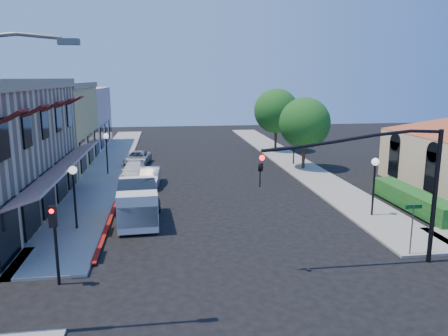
{
  "coord_description": "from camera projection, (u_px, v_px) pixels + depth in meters",
  "views": [
    {
      "loc": [
        -3.67,
        -15.47,
        8.13
      ],
      "look_at": [
        0.02,
        11.05,
        2.6
      ],
      "focal_mm": 35.0,
      "sensor_mm": 36.0,
      "label": 1
    }
  ],
  "objects": [
    {
      "name": "curb_red_strip",
      "position": [
        107.0,
        229.0,
        23.97
      ],
      "size": [
        0.25,
        10.0,
        0.06
      ],
      "primitive_type": "cube",
      "color": "maroon",
      "rests_on": "ground"
    },
    {
      "name": "street_tree_b",
      "position": [
        276.0,
        111.0,
        48.45
      ],
      "size": [
        4.94,
        4.94,
        7.02
      ],
      "color": "#372216",
      "rests_on": "ground"
    },
    {
      "name": "sidewalk_left",
      "position": [
        112.0,
        163.0,
        42.14
      ],
      "size": [
        3.5,
        50.0,
        0.12
      ],
      "primitive_type": "cube",
      "color": "gray",
      "rests_on": "ground"
    },
    {
      "name": "sidewalk_right",
      "position": [
        287.0,
        159.0,
        44.5
      ],
      "size": [
        3.5,
        50.0,
        0.12
      ],
      "primitive_type": "cube",
      "color": "gray",
      "rests_on": "ground"
    },
    {
      "name": "pink_stucco_building",
      "position": [
        62.0,
        118.0,
        51.21
      ],
      "size": [
        10.0,
        12.0,
        7.0
      ],
      "primitive_type": "cube",
      "color": "beige",
      "rests_on": "ground"
    },
    {
      "name": "lamppost_right_near",
      "position": [
        375.0,
        172.0,
        25.5
      ],
      "size": [
        0.44,
        0.44,
        3.57
      ],
      "color": "black",
      "rests_on": "ground"
    },
    {
      "name": "white_van",
      "position": [
        138.0,
        201.0,
        24.76
      ],
      "size": [
        2.41,
        5.04,
        2.18
      ],
      "color": "silver",
      "rests_on": "ground"
    },
    {
      "name": "parked_car_d",
      "position": [
        138.0,
        158.0,
        41.73
      ],
      "size": [
        2.65,
        4.77,
        1.26
      ],
      "primitive_type": "imported",
      "rotation": [
        0.0,
        0.0,
        -0.13
      ],
      "color": "#A0A2A5",
      "rests_on": "ground"
    },
    {
      "name": "secondary_signal",
      "position": [
        54.0,
        230.0,
        16.96
      ],
      "size": [
        0.28,
        0.42,
        3.32
      ],
      "color": "black",
      "rests_on": "ground"
    },
    {
      "name": "street_tree_a",
      "position": [
        305.0,
        123.0,
        38.82
      ],
      "size": [
        4.56,
        4.56,
        6.48
      ],
      "color": "#372216",
      "rests_on": "ground"
    },
    {
      "name": "lamppost_right_far",
      "position": [
        294.0,
        137.0,
        41.02
      ],
      "size": [
        0.44,
        0.44,
        3.57
      ],
      "color": "black",
      "rests_on": "ground"
    },
    {
      "name": "hedge",
      "position": [
        412.0,
        210.0,
        27.45
      ],
      "size": [
        1.4,
        8.0,
        1.1
      ],
      "primitive_type": "cube",
      "color": "#175117",
      "rests_on": "ground"
    },
    {
      "name": "lamppost_left_near",
      "position": [
        74.0,
        181.0,
        23.2
      ],
      "size": [
        0.44,
        0.44,
        3.57
      ],
      "color": "black",
      "rests_on": "ground"
    },
    {
      "name": "ground",
      "position": [
        262.0,
        289.0,
        17.14
      ],
      "size": [
        120.0,
        120.0,
        0.0
      ],
      "primitive_type": "plane",
      "color": "black",
      "rests_on": "ground"
    },
    {
      "name": "street_name_sign",
      "position": [
        412.0,
        221.0,
        19.95
      ],
      "size": [
        0.8,
        0.06,
        2.5
      ],
      "color": "#595B5E",
      "rests_on": "ground"
    },
    {
      "name": "parked_car_a",
      "position": [
        147.0,
        208.0,
        25.88
      ],
      "size": [
        1.78,
        3.53,
        1.15
      ],
      "primitive_type": "imported",
      "rotation": [
        0.0,
        0.0,
        -0.13
      ],
      "color": "black",
      "rests_on": "ground"
    },
    {
      "name": "lamppost_left_far",
      "position": [
        106.0,
        143.0,
        36.78
      ],
      "size": [
        0.44,
        0.44,
        3.57
      ],
      "color": "black",
      "rests_on": "ground"
    },
    {
      "name": "parked_car_b",
      "position": [
        150.0,
        177.0,
        33.57
      ],
      "size": [
        1.78,
        4.25,
        1.37
      ],
      "primitive_type": "imported",
      "rotation": [
        0.0,
        0.0,
        -0.08
      ],
      "color": "#9EA1A3",
      "rests_on": "ground"
    },
    {
      "name": "yellow_stucco_building",
      "position": [
        32.0,
        127.0,
        39.5
      ],
      "size": [
        10.0,
        12.0,
        7.6
      ],
      "primitive_type": "cube",
      "color": "tan",
      "rests_on": "ground"
    },
    {
      "name": "signal_mast_arm",
      "position": [
        391.0,
        175.0,
        18.56
      ],
      "size": [
        8.01,
        0.39,
        6.0
      ],
      "color": "black",
      "rests_on": "ground"
    },
    {
      "name": "parked_car_c",
      "position": [
        134.0,
        171.0,
        35.57
      ],
      "size": [
        1.99,
        4.64,
        1.33
      ],
      "primitive_type": "imported",
      "rotation": [
        0.0,
        0.0,
        -0.03
      ],
      "color": "white",
      "rests_on": "ground"
    }
  ]
}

